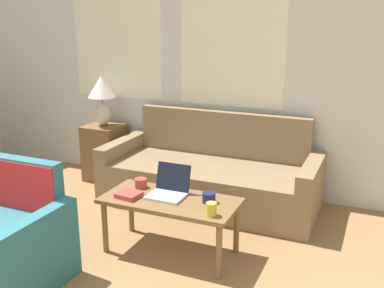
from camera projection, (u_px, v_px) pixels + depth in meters
wall_back at (179, 64)px, 4.76m from camera, size 6.32×0.06×2.60m
couch at (212, 177)px, 4.44m from camera, size 2.08×0.86×0.86m
side_table at (105, 152)px, 5.07m from camera, size 0.39×0.39×0.62m
table_lamp at (102, 94)px, 4.89m from camera, size 0.30×0.30×0.55m
coffee_table at (170, 205)px, 3.43m from camera, size 1.04×0.49×0.45m
laptop at (169, 189)px, 3.47m from camera, size 0.28×0.28×0.23m
cup_navy at (211, 209)px, 3.11m from camera, size 0.08×0.08×0.10m
cup_yellow at (209, 198)px, 3.34m from camera, size 0.10×0.10×0.08m
cup_white at (141, 183)px, 3.63m from camera, size 0.10×0.10×0.08m
book_red at (129, 195)px, 3.44m from camera, size 0.19×0.18×0.04m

